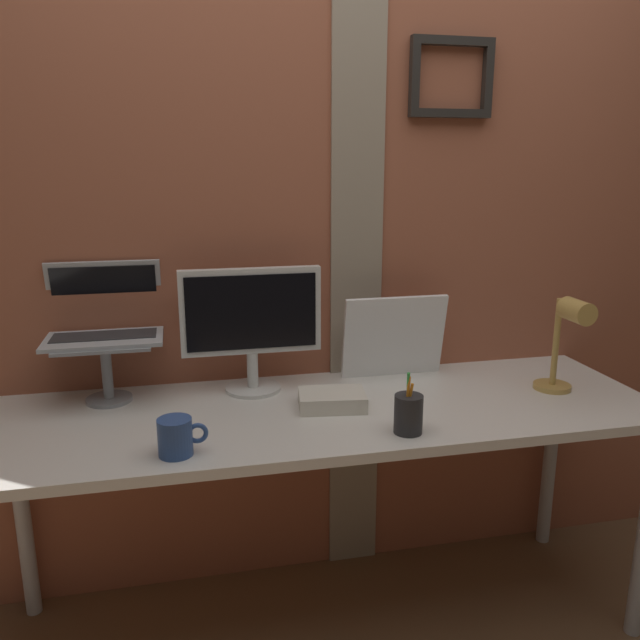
% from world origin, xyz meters
% --- Properties ---
extents(ground_plane, '(6.00, 6.00, 0.00)m').
position_xyz_m(ground_plane, '(0.00, 0.00, 0.00)').
color(ground_plane, brown).
extents(brick_wall_back, '(3.53, 0.16, 2.36)m').
position_xyz_m(brick_wall_back, '(0.00, 0.42, 1.18)').
color(brick_wall_back, '#9E563D').
rests_on(brick_wall_back, ground_plane).
extents(desk, '(2.03, 0.65, 0.76)m').
position_xyz_m(desk, '(-0.08, 0.03, 0.68)').
color(desk, silver).
rests_on(desk, ground_plane).
extents(monitor, '(0.45, 0.18, 0.40)m').
position_xyz_m(monitor, '(-0.28, 0.24, 1.00)').
color(monitor, silver).
rests_on(monitor, desk).
extents(laptop_stand, '(0.28, 0.22, 0.19)m').
position_xyz_m(laptop_stand, '(-0.73, 0.24, 0.89)').
color(laptop_stand, gray).
rests_on(laptop_stand, desk).
extents(laptop, '(0.35, 0.26, 0.23)m').
position_xyz_m(laptop, '(-0.73, 0.30, 1.02)').
color(laptop, '#ADB2B7').
rests_on(laptop, laptop_stand).
extents(whiteboard_panel, '(0.36, 0.07, 0.29)m').
position_xyz_m(whiteboard_panel, '(0.21, 0.26, 0.90)').
color(whiteboard_panel, white).
rests_on(whiteboard_panel, desk).
extents(desk_lamp, '(0.12, 0.20, 0.32)m').
position_xyz_m(desk_lamp, '(0.68, -0.02, 0.95)').
color(desk_lamp, tan).
rests_on(desk_lamp, desk).
extents(pen_cup, '(0.08, 0.08, 0.18)m').
position_xyz_m(pen_cup, '(0.09, -0.19, 0.81)').
color(pen_cup, '#262628').
rests_on(pen_cup, desk).
extents(coffee_mug, '(0.13, 0.09, 0.10)m').
position_xyz_m(coffee_mug, '(-0.53, -0.19, 0.81)').
color(coffee_mug, '#2D4C8C').
rests_on(coffee_mug, desk).
extents(paper_clutter_stack, '(0.22, 0.17, 0.05)m').
position_xyz_m(paper_clutter_stack, '(-0.07, 0.03, 0.78)').
color(paper_clutter_stack, silver).
rests_on(paper_clutter_stack, desk).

